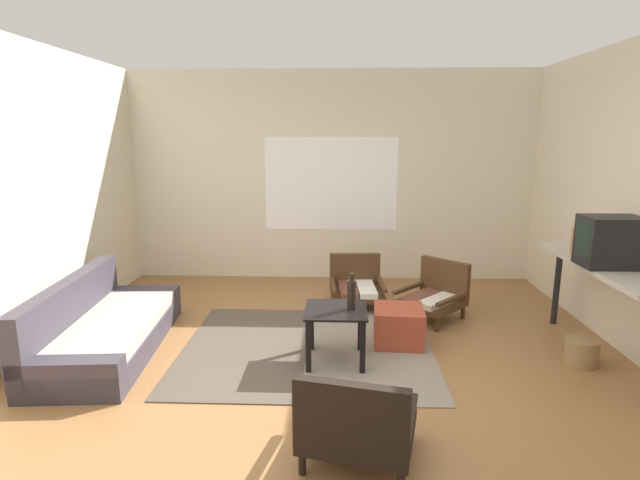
{
  "coord_description": "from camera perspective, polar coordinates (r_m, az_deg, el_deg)",
  "views": [
    {
      "loc": [
        0.1,
        -3.48,
        1.88
      ],
      "look_at": [
        -0.07,
        1.05,
        0.92
      ],
      "focal_mm": 27.91,
      "sensor_mm": 36.0,
      "label": 1
    }
  ],
  "objects": [
    {
      "name": "ground_plane",
      "position": [
        3.96,
        0.51,
        -16.44
      ],
      "size": [
        7.8,
        7.8,
        0.0
      ],
      "primitive_type": "plane",
      "color": "olive"
    },
    {
      "name": "far_wall_with_window",
      "position": [
        6.56,
        1.29,
        7.26
      ],
      "size": [
        5.6,
        0.13,
        2.7
      ],
      "color": "beige",
      "rests_on": "ground"
    },
    {
      "name": "area_rug",
      "position": [
        4.58,
        -1.44,
        -12.26
      ],
      "size": [
        2.22,
        1.95,
        0.01
      ],
      "color": "#4C4238",
      "rests_on": "ground"
    },
    {
      "name": "couch",
      "position": [
        4.87,
        -23.6,
        -9.34
      ],
      "size": [
        0.95,
        1.95,
        0.65
      ],
      "color": "#38333D",
      "rests_on": "ground"
    },
    {
      "name": "coffee_table",
      "position": [
        4.21,
        1.82,
        -9.29
      ],
      "size": [
        0.51,
        0.51,
        0.46
      ],
      "color": "black",
      "rests_on": "ground"
    },
    {
      "name": "armchair_by_window",
      "position": [
        5.64,
        4.18,
        -5.08
      ],
      "size": [
        0.62,
        0.66,
        0.54
      ],
      "color": "#472D19",
      "rests_on": "ground"
    },
    {
      "name": "armchair_striped_foreground",
      "position": [
        3.05,
        4.21,
        -20.33
      ],
      "size": [
        0.75,
        0.72,
        0.6
      ],
      "color": "black",
      "rests_on": "ground"
    },
    {
      "name": "armchair_corner",
      "position": [
        5.37,
        13.04,
        -5.98
      ],
      "size": [
        0.81,
        0.81,
        0.59
      ],
      "color": "#472D19",
      "rests_on": "ground"
    },
    {
      "name": "ottoman_orange",
      "position": [
        4.67,
        8.99,
        -9.71
      ],
      "size": [
        0.47,
        0.47,
        0.34
      ],
      "primitive_type": "cube",
      "rotation": [
        0.0,
        0.0,
        -0.06
      ],
      "color": "#993D28",
      "rests_on": "ground"
    },
    {
      "name": "console_shelf",
      "position": [
        4.79,
        29.54,
        -3.46
      ],
      "size": [
        0.39,
        1.69,
        0.83
      ],
      "color": "#B2AD9E",
      "rests_on": "ground"
    },
    {
      "name": "crt_television",
      "position": [
        4.65,
        30.37,
        -0.16
      ],
      "size": [
        0.46,
        0.33,
        0.41
      ],
      "color": "black",
      "rests_on": "console_shelf"
    },
    {
      "name": "clay_vase",
      "position": [
        5.01,
        28.2,
        -0.01
      ],
      "size": [
        0.24,
        0.24,
        0.36
      ],
      "color": "#A87047",
      "rests_on": "console_shelf"
    },
    {
      "name": "glass_bottle",
      "position": [
        4.13,
        3.64,
        -6.21
      ],
      "size": [
        0.07,
        0.07,
        0.31
      ],
      "color": "black",
      "rests_on": "coffee_table"
    },
    {
      "name": "wicker_basket",
      "position": [
        4.77,
        27.78,
        -11.27
      ],
      "size": [
        0.27,
        0.27,
        0.22
      ],
      "primitive_type": "cylinder",
      "color": "olive",
      "rests_on": "ground"
    }
  ]
}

